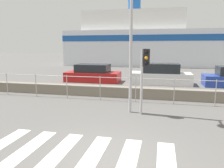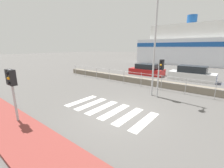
% 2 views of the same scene
% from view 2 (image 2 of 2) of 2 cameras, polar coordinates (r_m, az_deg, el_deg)
% --- Properties ---
extents(ground_plane, '(160.00, 160.00, 0.00)m').
position_cam_2_polar(ground_plane, '(8.05, 3.28, -11.17)').
color(ground_plane, '#565451').
extents(sidewalk_brick, '(24.00, 1.80, 0.12)m').
position_cam_2_polar(sidewalk_brick, '(5.67, -23.79, -23.69)').
color(sidewalk_brick, brown).
rests_on(sidewalk_brick, ground_plane).
extents(crosswalk, '(4.95, 2.40, 0.01)m').
position_cam_2_polar(crosswalk, '(8.51, -1.46, -9.65)').
color(crosswalk, silver).
rests_on(crosswalk, ground_plane).
extents(seawall, '(24.29, 0.55, 0.56)m').
position_cam_2_polar(seawall, '(13.61, 19.48, -0.18)').
color(seawall, slate).
rests_on(seawall, ground_plane).
extents(harbor_fence, '(21.90, 0.04, 1.23)m').
position_cam_2_polar(harbor_fence, '(12.68, 18.37, 1.38)').
color(harbor_fence, '#B2B2B5').
rests_on(harbor_fence, ground_plane).
extents(traffic_light_near, '(0.58, 0.41, 2.48)m').
position_cam_2_polar(traffic_light_near, '(7.82, -33.91, 0.75)').
color(traffic_light_near, '#B2B2B5').
rests_on(traffic_light_near, ground_plane).
extents(traffic_light_far, '(0.34, 0.32, 2.61)m').
position_cam_2_polar(traffic_light_far, '(10.48, 17.93, 5.10)').
color(traffic_light_far, '#B2B2B5').
rests_on(traffic_light_far, ground_plane).
extents(streetlamp, '(0.32, 0.88, 6.63)m').
position_cam_2_polar(streetlamp, '(10.65, 15.87, 16.82)').
color(streetlamp, '#B2B2B5').
rests_on(streetlamp, ground_plane).
extents(ferry_boat, '(24.98, 8.19, 9.38)m').
position_cam_2_polar(ferry_boat, '(34.39, 31.11, 11.70)').
color(ferry_boat, silver).
rests_on(ferry_boat, ground_plane).
extents(parked_car_red, '(4.18, 1.88, 1.36)m').
position_cam_2_polar(parked_car_red, '(19.40, 13.03, 5.20)').
color(parked_car_red, '#B21919').
rests_on(parked_car_red, ground_plane).
extents(parked_car_white, '(4.41, 1.77, 1.50)m').
position_cam_2_polar(parked_car_white, '(17.84, 28.11, 3.37)').
color(parked_car_white, silver).
rests_on(parked_car_white, ground_plane).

